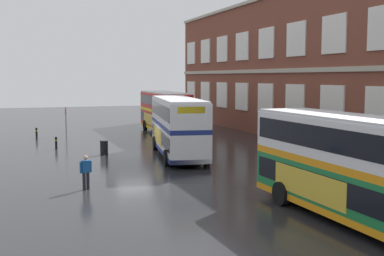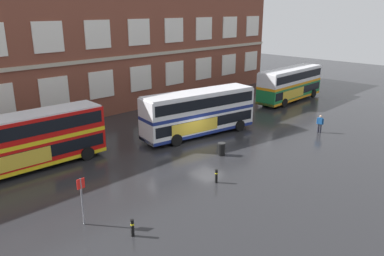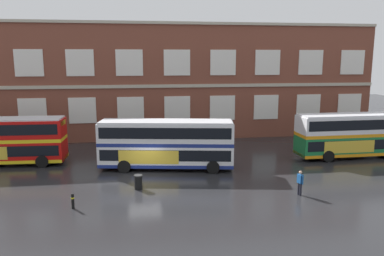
{
  "view_description": "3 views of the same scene",
  "coord_description": "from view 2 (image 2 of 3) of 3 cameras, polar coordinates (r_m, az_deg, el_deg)",
  "views": [
    {
      "loc": [
        34.93,
        -8.0,
        5.54
      ],
      "look_at": [
        3.93,
        3.06,
        2.17
      ],
      "focal_mm": 46.68,
      "sensor_mm": 36.0,
      "label": 1
    },
    {
      "loc": [
        -21.81,
        -20.26,
        11.17
      ],
      "look_at": [
        -0.76,
        0.96,
        1.64
      ],
      "focal_mm": 35.37,
      "sensor_mm": 36.0,
      "label": 2
    },
    {
      "loc": [
        -0.33,
        -28.1,
        9.14
      ],
      "look_at": [
        4.17,
        3.6,
        3.24
      ],
      "focal_mm": 35.71,
      "sensor_mm": 36.0,
      "label": 3
    }
  ],
  "objects": [
    {
      "name": "double_decker_near",
      "position": [
        29.32,
        -23.58,
        -1.77
      ],
      "size": [
        11.09,
        3.18,
        4.07
      ],
      "color": "red",
      "rests_on": "ground"
    },
    {
      "name": "waiting_passenger",
      "position": [
        37.1,
        18.74,
        0.7
      ],
      "size": [
        0.33,
        0.64,
        1.7
      ],
      "color": "black",
      "rests_on": "ground"
    },
    {
      "name": "double_decker_middle",
      "position": [
        34.23,
        1.07,
        2.4
      ],
      "size": [
        11.28,
        4.38,
        4.07
      ],
      "color": "silver",
      "rests_on": "ground"
    },
    {
      "name": "ground_plane",
      "position": [
        33.1,
        -0.33,
        -2.04
      ],
      "size": [
        120.0,
        120.0,
        0.0
      ],
      "primitive_type": "plane",
      "color": "#232326"
    },
    {
      "name": "safety_bollard_west",
      "position": [
        25.4,
        3.69,
        -7.21
      ],
      "size": [
        0.19,
        0.19,
        0.95
      ],
      "color": "black",
      "rests_on": "ground"
    },
    {
      "name": "brick_terminal_building",
      "position": [
        43.72,
        -16.6,
        10.63
      ],
      "size": [
        56.58,
        8.19,
        12.99
      ],
      "color": "brown",
      "rests_on": "ground"
    },
    {
      "name": "safety_bollard_east",
      "position": [
        20.12,
        -8.97,
        -14.61
      ],
      "size": [
        0.19,
        0.19,
        0.95
      ],
      "color": "black",
      "rests_on": "ground"
    },
    {
      "name": "double_decker_far",
      "position": [
        48.85,
        14.6,
        6.47
      ],
      "size": [
        11.05,
        3.03,
        4.07
      ],
      "color": "#197038",
      "rests_on": "ground"
    },
    {
      "name": "station_litter_bin",
      "position": [
        30.0,
        4.48,
        -3.17
      ],
      "size": [
        0.6,
        0.6,
        1.03
      ],
      "color": "black",
      "rests_on": "ground"
    },
    {
      "name": "bus_stand_flag",
      "position": [
        21.08,
        -16.27,
        -9.98
      ],
      "size": [
        0.44,
        0.1,
        2.7
      ],
      "color": "slate",
      "rests_on": "ground"
    }
  ]
}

